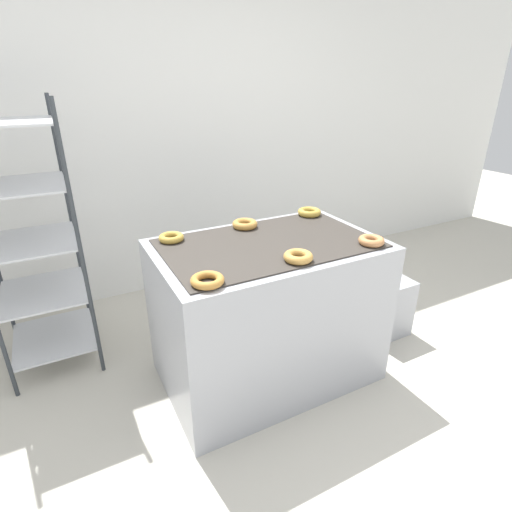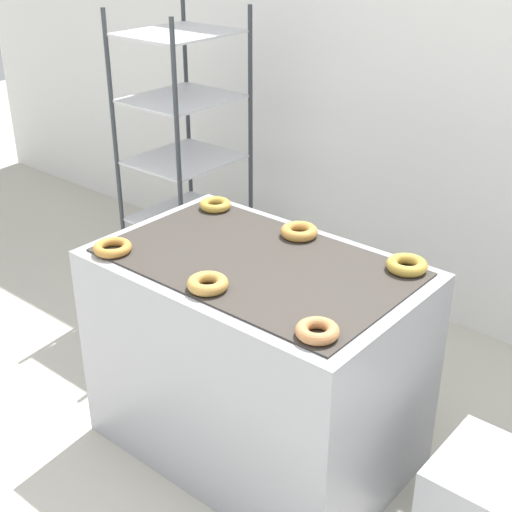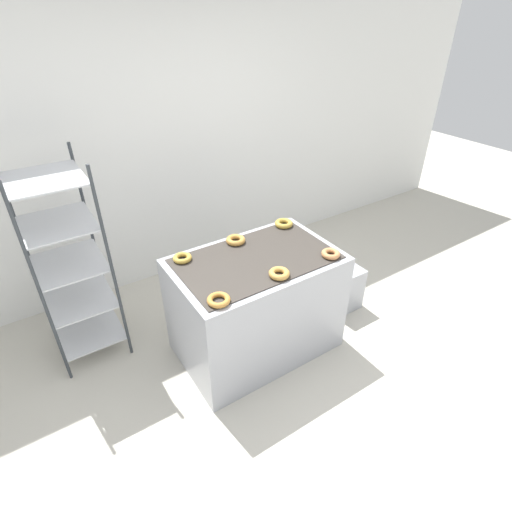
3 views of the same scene
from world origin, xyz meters
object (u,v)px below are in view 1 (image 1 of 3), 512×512
Objects in this scene: donut_far_left at (171,238)px; baking_rack_cart at (32,242)px; donut_near_right at (371,241)px; donut_far_center at (245,224)px; donut_near_left at (207,280)px; donut_far_right at (309,212)px; glaze_bin at (379,303)px; fryer_machine at (268,312)px; donut_near_center at (298,257)px.

baking_rack_cart is at bearing 144.32° from donut_far_left.
donut_near_right is 0.92× the size of donut_far_center.
donut_far_left is (0.01, 0.57, 0.00)m from donut_near_left.
donut_far_right is at bearing 1.37° from donut_far_left.
glaze_bin is at bearing -26.06° from donut_far_right.
baking_rack_cart is 0.86m from donut_far_left.
baking_rack_cart is at bearing 156.78° from donut_far_center.
baking_rack_cart is 11.80× the size of donut_far_left.
donut_near_left is at bearing -166.23° from glaze_bin.
glaze_bin is 2.82× the size of donut_near_left.
fryer_machine is 8.92× the size of donut_near_right.
donut_far_left is 0.46m from donut_far_center.
fryer_machine is 2.96× the size of glaze_bin.
donut_near_right is at bearing -30.26° from donut_far_left.
donut_far_left is at bearing 149.43° from fryer_machine.
donut_near_left is at bearing -128.92° from donut_far_center.
donut_near_left is (-1.44, -0.35, 0.69)m from glaze_bin.
fryer_machine is 8.20× the size of donut_far_center.
donut_near_right is at bearing -0.24° from donut_near_center.
donut_far_right is (0.94, 0.59, 0.00)m from donut_near_left.
donut_far_right reaches higher than glaze_bin.
donut_near_right is 0.92× the size of donut_far_right.
baking_rack_cart is at bearing 122.71° from donut_near_left.
donut_far_center is (0.46, 0.01, 0.00)m from donut_far_left.
donut_near_center is 0.73m from donut_far_left.
donut_near_center is (0.01, -0.27, 0.46)m from fryer_machine.
donut_far_left is at bearing 149.74° from donut_near_right.
donut_far_center is at bearing 131.24° from donut_near_right.
donut_far_center is (-0.97, 0.22, 0.70)m from glaze_bin.
fryer_machine is 0.54m from donut_near_center.
glaze_bin is at bearing -18.69° from baking_rack_cart.
donut_far_right is at bearing 32.16° from fryer_machine.
donut_far_center reaches higher than donut_near_left.
donut_near_right is at bearing -145.44° from glaze_bin.
baking_rack_cart reaches higher than donut_near_center.
donut_far_right is (-0.01, 0.57, 0.00)m from donut_near_right.
donut_far_left is (-0.47, 0.55, -0.00)m from donut_near_center.
donut_near_center is 0.73m from donut_far_right.
donut_near_right is at bearing 1.17° from donut_near_left.
baking_rack_cart is 1.26m from donut_far_center.
donut_near_right is (0.48, -0.28, 0.46)m from fryer_machine.
donut_far_right reaches higher than donut_near_right.
donut_near_center is at bearing -49.15° from donut_far_left.
donut_near_center and donut_far_center have the same top height.
donut_far_center is at bearing 51.08° from donut_near_left.
baking_rack_cart is at bearing 161.31° from glaze_bin.
baking_rack_cart is 1.70m from donut_far_right.
donut_far_center is at bearing 0.77° from donut_far_left.
donut_near_center reaches higher than donut_near_left.
donut_far_center is 1.00× the size of donut_far_right.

